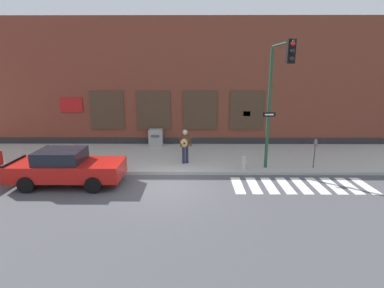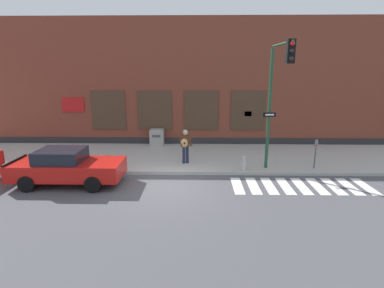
# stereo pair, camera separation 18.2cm
# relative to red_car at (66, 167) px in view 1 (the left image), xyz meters

# --- Properties ---
(ground_plane) EXTENTS (160.00, 160.00, 0.00)m
(ground_plane) POSITION_rel_red_car_xyz_m (4.30, -0.24, -0.77)
(ground_plane) COLOR #4C4C51
(sidewalk) EXTENTS (28.00, 5.55, 0.15)m
(sidewalk) POSITION_rel_red_car_xyz_m (4.30, 3.99, -0.69)
(sidewalk) COLOR #ADAAA3
(sidewalk) RESTS_ON ground
(building_backdrop) EXTENTS (28.00, 4.06, 7.89)m
(building_backdrop) POSITION_rel_red_car_xyz_m (4.30, 8.76, 3.17)
(building_backdrop) COLOR brown
(building_backdrop) RESTS_ON ground
(crosswalk) EXTENTS (5.78, 1.90, 0.01)m
(crosswalk) POSITION_rel_red_car_xyz_m (9.92, -0.08, -0.76)
(crosswalk) COLOR silver
(crosswalk) RESTS_ON ground
(red_car) EXTENTS (4.60, 1.99, 1.53)m
(red_car) POSITION_rel_red_car_xyz_m (0.00, 0.00, 0.00)
(red_car) COLOR red
(red_car) RESTS_ON ground
(busker) EXTENTS (0.76, 0.60, 1.71)m
(busker) POSITION_rel_red_car_xyz_m (4.93, 2.57, 0.36)
(busker) COLOR #1E233D
(busker) RESTS_ON sidewalk
(traffic_light) EXTENTS (0.60, 2.57, 5.71)m
(traffic_light) POSITION_rel_red_car_xyz_m (8.91, 1.06, 3.26)
(traffic_light) COLOR #1E472D
(traffic_light) RESTS_ON sidewalk
(parking_meter) EXTENTS (0.13, 0.11, 1.44)m
(parking_meter) POSITION_rel_red_car_xyz_m (11.17, 1.90, 0.33)
(parking_meter) COLOR #47474C
(parking_meter) RESTS_ON sidewalk
(utility_box) EXTENTS (0.85, 0.70, 1.02)m
(utility_box) POSITION_rel_red_car_xyz_m (2.99, 6.31, -0.11)
(utility_box) COLOR #9E9E9E
(utility_box) RESTS_ON sidewalk
(fire_hydrant) EXTENTS (0.38, 0.20, 0.70)m
(fire_hydrant) POSITION_rel_red_car_xyz_m (7.74, 1.57, -0.27)
(fire_hydrant) COLOR #B2ADA8
(fire_hydrant) RESTS_ON sidewalk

